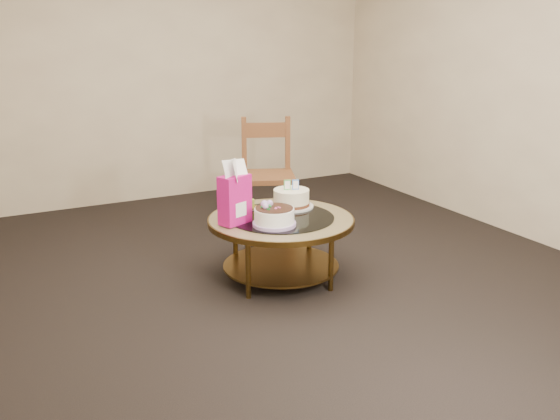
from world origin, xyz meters
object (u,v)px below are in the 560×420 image
cream_cake (291,199)px  dining_chair (267,174)px  coffee_table (281,228)px  decorated_cake (274,217)px  gift_bag (235,193)px

cream_cake → dining_chair: bearing=94.1°
coffee_table → cream_cake: size_ratio=3.15×
dining_chair → coffee_table: bearing=-89.7°
coffee_table → decorated_cake: size_ratio=3.52×
gift_bag → decorated_cake: bearing=-59.9°
coffee_table → dining_chair: dining_chair is taller
gift_bag → dining_chair: dining_chair is taller
gift_bag → dining_chair: size_ratio=0.44×
gift_bag → cream_cake: bearing=-3.9°
cream_cake → dining_chair: dining_chair is taller
cream_cake → decorated_cake: bearing=-113.8°
cream_cake → gift_bag: size_ratio=0.76×
coffee_table → cream_cake: cream_cake is taller
coffee_table → cream_cake: 0.29m
decorated_cake → dining_chair: bearing=65.5°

